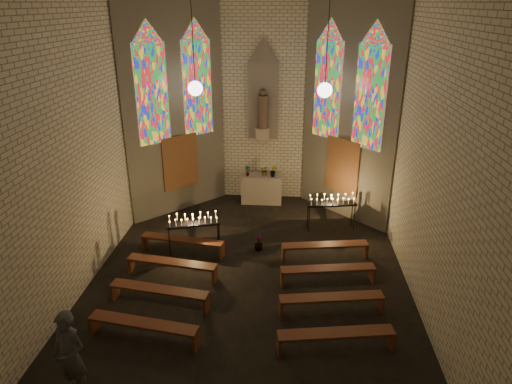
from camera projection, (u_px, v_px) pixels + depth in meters
floor at (247, 292)px, 11.17m from camera, size 12.00×12.00×0.00m
room at (257, 111)px, 12.84m from camera, size 8.22×12.43×7.00m
altar at (262, 189)px, 15.99m from camera, size 1.40×0.60×1.00m
flower_vase_left at (247, 171)px, 15.68m from camera, size 0.22×0.17×0.38m
flower_vase_center at (265, 170)px, 15.76m from camera, size 0.37×0.34×0.34m
flower_vase_right at (273, 171)px, 15.60m from camera, size 0.26×0.23×0.42m
aisle_flower_pot at (258, 243)px, 12.97m from camera, size 0.26×0.26×0.45m
votive_stand_left at (193, 221)px, 12.67m from camera, size 1.51×0.76×1.08m
votive_stand_right at (332, 201)px, 13.88m from camera, size 1.53×0.58×1.10m
pew_left_0 at (182, 241)px, 12.76m from camera, size 2.39×0.70×0.45m
pew_right_0 at (325, 247)px, 12.48m from camera, size 2.39×0.70×0.45m
pew_left_1 at (172, 264)px, 11.66m from camera, size 2.39×0.70×0.45m
pew_right_1 at (328, 271)px, 11.38m from camera, size 2.39×0.70×0.45m
pew_left_2 at (159, 291)px, 10.55m from camera, size 2.39×0.70×0.45m
pew_right_2 at (332, 299)px, 10.27m from camera, size 2.39×0.70×0.45m
pew_left_3 at (143, 325)px, 9.45m from camera, size 2.39×0.70×0.45m
pew_right_3 at (336, 335)px, 9.17m from camera, size 2.39×0.70×0.45m
visitor at (70, 356)px, 7.93m from camera, size 0.72×0.55×1.75m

